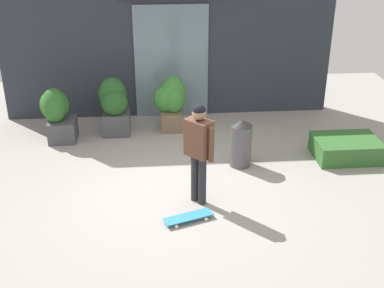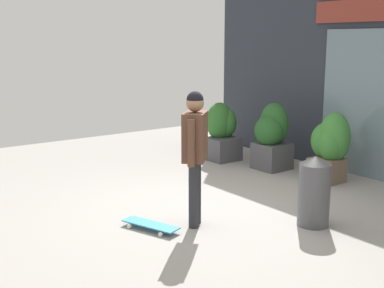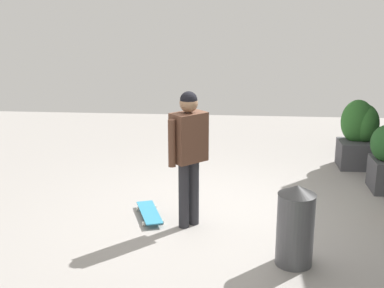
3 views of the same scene
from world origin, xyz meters
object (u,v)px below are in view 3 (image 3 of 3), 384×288
(trash_bin, at_px, (295,225))
(planter_box_mid, at_px, (360,131))
(skateboard, at_px, (149,213))
(skateboarder, at_px, (189,145))

(trash_bin, bearing_deg, planter_box_mid, 158.02)
(skateboard, bearing_deg, trash_bin, -141.41)
(skateboard, xyz_separation_m, trash_bin, (1.10, 1.76, 0.39))
(skateboard, height_order, planter_box_mid, planter_box_mid)
(skateboarder, xyz_separation_m, trash_bin, (0.90, 1.22, -0.60))
(skateboard, relative_size, planter_box_mid, 0.71)
(skateboarder, distance_m, trash_bin, 1.63)
(skateboarder, distance_m, planter_box_mid, 3.77)
(skateboarder, xyz_separation_m, skateboard, (-0.21, -0.54, -0.99))
(skateboard, distance_m, trash_bin, 2.11)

